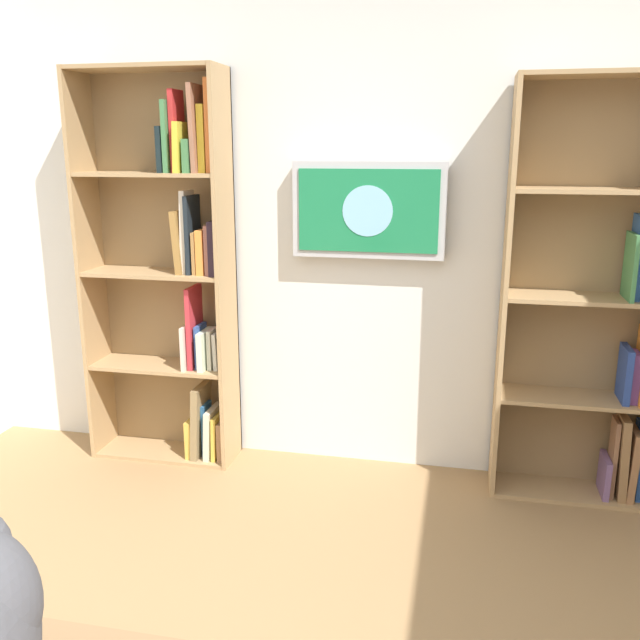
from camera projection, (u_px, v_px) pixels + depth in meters
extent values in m
cube|color=silver|center=(365.00, 216.00, 3.50)|extent=(4.52, 0.06, 2.70)
cube|color=tan|center=(504.00, 295.00, 3.26)|extent=(0.02, 0.28, 2.01)
cube|color=#93754E|center=(583.00, 293.00, 3.31)|extent=(0.78, 0.01, 2.01)
cube|color=tan|center=(569.00, 491.00, 3.43)|extent=(0.74, 0.27, 0.02)
cube|color=tan|center=(578.00, 398.00, 3.31)|extent=(0.74, 0.27, 0.02)
cube|color=tan|center=(588.00, 298.00, 3.19)|extent=(0.74, 0.27, 0.02)
cube|color=tan|center=(598.00, 191.00, 3.06)|extent=(0.74, 0.27, 0.02)
cube|color=tan|center=(610.00, 74.00, 2.94)|extent=(0.74, 0.27, 0.02)
cube|color=#254D9C|center=(639.00, 460.00, 3.33)|extent=(0.03, 0.16, 0.38)
cube|color=#976844|center=(631.00, 463.00, 3.32)|extent=(0.04, 0.19, 0.35)
cube|color=olive|center=(621.00, 456.00, 3.32)|extent=(0.05, 0.17, 0.42)
cube|color=#926548|center=(613.00, 457.00, 3.34)|extent=(0.02, 0.13, 0.40)
cube|color=slate|center=(604.00, 475.00, 3.37)|extent=(0.03, 0.19, 0.20)
cube|color=#72438C|center=(633.00, 377.00, 3.22)|extent=(0.04, 0.13, 0.24)
cube|color=#28428D|center=(625.00, 374.00, 3.23)|extent=(0.03, 0.19, 0.26)
cube|color=#284F8C|center=(637.00, 257.00, 3.10)|extent=(0.03, 0.17, 0.39)
cube|color=#428049|center=(630.00, 266.00, 3.10)|extent=(0.02, 0.21, 0.30)
cube|color=tan|center=(226.00, 276.00, 3.54)|extent=(0.02, 0.28, 2.09)
cube|color=tan|center=(91.00, 270.00, 3.70)|extent=(0.02, 0.28, 2.09)
cube|color=#93754E|center=(168.00, 269.00, 3.75)|extent=(0.80, 0.01, 2.09)
cube|color=tan|center=(168.00, 452.00, 3.88)|extent=(0.75, 0.27, 0.02)
cube|color=tan|center=(163.00, 365.00, 3.75)|extent=(0.75, 0.27, 0.02)
cube|color=tan|center=(157.00, 273.00, 3.62)|extent=(0.75, 0.27, 0.02)
cube|color=tan|center=(151.00, 174.00, 3.49)|extent=(0.75, 0.27, 0.02)
cube|color=tan|center=(145.00, 68.00, 3.37)|extent=(0.75, 0.27, 0.02)
cube|color=#A3734A|center=(224.00, 439.00, 3.76)|extent=(0.03, 0.16, 0.22)
cube|color=gold|center=(218.00, 435.00, 3.77)|extent=(0.03, 0.17, 0.25)
cube|color=beige|center=(213.00, 431.00, 3.79)|extent=(0.05, 0.20, 0.28)
cube|color=#275889|center=(207.00, 429.00, 3.79)|extent=(0.02, 0.13, 0.30)
cube|color=#8C754E|center=(201.00, 420.00, 3.78)|extent=(0.06, 0.21, 0.41)
cube|color=gold|center=(194.00, 435.00, 3.82)|extent=(0.04, 0.20, 0.21)
cube|color=beige|center=(223.00, 346.00, 3.65)|extent=(0.02, 0.13, 0.25)
cube|color=silver|center=(219.00, 350.00, 3.66)|extent=(0.03, 0.15, 0.20)
cube|color=beige|center=(212.00, 349.00, 3.65)|extent=(0.02, 0.12, 0.22)
cube|color=silver|center=(205.00, 349.00, 3.65)|extent=(0.03, 0.18, 0.21)
cube|color=#304F92|center=(201.00, 346.00, 3.67)|extent=(0.02, 0.14, 0.24)
cube|color=#BF2E38|center=(195.00, 327.00, 3.65)|extent=(0.03, 0.19, 0.44)
cube|color=beige|center=(190.00, 345.00, 3.69)|extent=(0.02, 0.24, 0.24)
cube|color=#281B26|center=(218.00, 247.00, 3.51)|extent=(0.03, 0.20, 0.28)
cube|color=#A4604F|center=(212.00, 249.00, 3.52)|extent=(0.02, 0.17, 0.26)
cube|color=orange|center=(203.00, 252.00, 3.52)|extent=(0.04, 0.13, 0.23)
cube|color=#A5743D|center=(198.00, 253.00, 3.53)|extent=(0.02, 0.14, 0.22)
cube|color=black|center=(193.00, 234.00, 3.53)|extent=(0.02, 0.18, 0.40)
cube|color=silver|center=(187.00, 232.00, 3.53)|extent=(0.04, 0.14, 0.43)
cube|color=olive|center=(181.00, 242.00, 3.55)|extent=(0.05, 0.17, 0.33)
cube|color=orange|center=(213.00, 126.00, 3.37)|extent=(0.04, 0.15, 0.45)
cube|color=yellow|center=(206.00, 139.00, 3.39)|extent=(0.03, 0.14, 0.33)
cube|color=#976249|center=(199.00, 129.00, 3.39)|extent=(0.03, 0.22, 0.43)
cube|color=#3F7744|center=(192.00, 156.00, 3.40)|extent=(0.03, 0.19, 0.16)
cube|color=gold|center=(184.00, 147.00, 3.41)|extent=(0.04, 0.23, 0.25)
cube|color=red|center=(177.00, 132.00, 3.40)|extent=(0.03, 0.14, 0.40)
cube|color=#407947|center=(172.00, 137.00, 3.42)|extent=(0.02, 0.22, 0.35)
cube|color=black|center=(167.00, 150.00, 3.44)|extent=(0.03, 0.23, 0.23)
cube|color=#B7B7BC|center=(369.00, 210.00, 3.41)|extent=(0.77, 0.06, 0.48)
cube|color=#1E7F4C|center=(368.00, 211.00, 3.38)|extent=(0.70, 0.01, 0.41)
cylinder|color=#8CCCEA|center=(368.00, 211.00, 3.38)|extent=(0.25, 0.00, 0.25)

